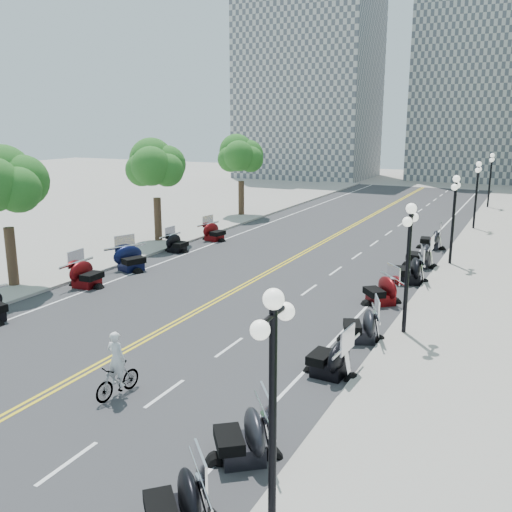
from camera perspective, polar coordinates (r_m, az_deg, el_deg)
The scene contains 48 objects.
ground at distance 22.55m, azimuth -9.89°, elevation -7.62°, with size 160.00×160.00×0.00m, color gray.
road at distance 30.76m, azimuth 1.11°, elevation -1.69°, with size 16.00×90.00×0.01m, color #333335.
centerline_yellow_a at distance 30.80m, azimuth 0.91°, elevation -1.65°, with size 0.12×90.00×0.00m, color yellow.
centerline_yellow_b at distance 30.71m, azimuth 1.32°, elevation -1.70°, with size 0.12×90.00×0.00m, color yellow.
edge_line_north at distance 28.72m, azimuth 12.76°, elevation -3.11°, with size 0.12×90.00×0.00m, color white.
edge_line_south at distance 33.89m, azimuth -8.72°, elevation -0.41°, with size 0.12×90.00×0.00m, color white.
lane_dash_4 at distance 15.23m, azimuth -18.32°, elevation -19.05°, with size 0.12×2.00×0.00m, color white.
lane_dash_5 at distance 17.86m, azimuth -9.11°, elevation -13.40°, with size 0.12×2.00×0.00m, color white.
lane_dash_6 at distance 20.92m, azimuth -2.70°, elevation -9.10°, with size 0.12×2.00×0.00m, color white.
lane_dash_7 at distance 24.26m, azimuth 1.90°, elevation -5.86°, with size 0.12×2.00×0.00m, color white.
lane_dash_8 at distance 27.78m, azimuth 5.33°, elevation -3.40°, with size 0.12×2.00×0.00m, color white.
lane_dash_9 at distance 31.41m, azimuth 7.97°, elevation -1.48°, with size 0.12×2.00×0.00m, color white.
lane_dash_10 at distance 35.12m, azimuth 10.05°, elevation 0.03°, with size 0.12×2.00×0.00m, color white.
lane_dash_11 at distance 38.89m, azimuth 11.73°, elevation 1.25°, with size 0.12×2.00×0.00m, color white.
lane_dash_12 at distance 42.70m, azimuth 13.11°, elevation 2.26°, with size 0.12×2.00×0.00m, color white.
lane_dash_13 at distance 46.55m, azimuth 14.27°, elevation 3.09°, with size 0.12×2.00×0.00m, color white.
lane_dash_14 at distance 50.41m, azimuth 15.25°, elevation 3.80°, with size 0.12×2.00×0.00m, color white.
lane_dash_15 at distance 54.30m, azimuth 16.09°, elevation 4.41°, with size 0.12×2.00×0.00m, color white.
lane_dash_16 at distance 58.20m, azimuth 16.82°, elevation 4.94°, with size 0.12×2.00×0.00m, color white.
lane_dash_17 at distance 62.12m, azimuth 17.46°, elevation 5.39°, with size 0.12×2.00×0.00m, color white.
lane_dash_18 at distance 66.04m, azimuth 18.03°, elevation 5.80°, with size 0.12×2.00×0.00m, color white.
lane_dash_19 at distance 69.97m, azimuth 18.53°, elevation 6.15°, with size 0.12×2.00×0.00m, color white.
sidewalk_north at distance 28.10m, azimuth 20.91°, elevation -3.92°, with size 5.00×90.00×0.15m, color #9E9991.
sidewalk_south at distance 36.34m, azimuth -14.03°, elevation 0.38°, with size 5.00×90.00×0.15m, color #9E9991.
distant_block_a at distance 84.76m, azimuth 5.34°, elevation 16.73°, with size 18.00×14.00×26.00m, color gray.
distant_block_b at distance 85.59m, azimuth 21.47°, elevation 17.21°, with size 16.00×12.00×30.00m, color gray.
street_lamp_1 at distance 11.15m, azimuth 1.68°, elevation -15.66°, with size 0.50×1.20×4.90m, color black, non-canonical shape.
street_lamp_2 at distance 21.94m, azimuth 14.91°, elevation -1.35°, with size 0.50×1.20×4.90m, color black, non-canonical shape.
street_lamp_3 at distance 33.56m, azimuth 19.11°, elevation 3.38°, with size 0.50×1.20×4.90m, color black, non-canonical shape.
street_lamp_4 at distance 45.38m, azimuth 21.15°, elevation 5.66°, with size 0.50×1.20×4.90m, color black, non-canonical shape.
street_lamp_5 at distance 57.27m, azimuth 22.36°, elevation 6.99°, with size 0.50×1.20×4.90m, color black, non-canonical shape.
tree_2 at distance 29.65m, azimuth -23.82°, elevation 5.95°, with size 4.80×4.80×9.20m, color #235619, non-canonical shape.
tree_3 at distance 38.42m, azimuth -9.98°, elevation 8.34°, with size 4.80×4.80×9.20m, color #235619, non-canonical shape.
tree_4 at distance 48.59m, azimuth -1.51°, elevation 9.55°, with size 4.80×4.80×9.20m, color #235619, non-canonical shape.
motorcycle_n_3 at distance 12.46m, azimuth -8.09°, elevation -22.97°, with size 1.87×1.87×1.31m, color black, non-canonical shape.
motorcycle_n_4 at distance 14.32m, azimuth -1.40°, elevation -17.29°, with size 2.02×2.02×1.41m, color black, non-canonical shape.
motorcycle_n_5 at distance 18.67m, azimuth 7.42°, elevation -9.79°, with size 1.99×1.99×1.39m, color black, non-canonical shape.
motorcycle_n_6 at distance 21.62m, azimuth 10.45°, elevation -6.64°, with size 1.96×1.96×1.37m, color black, non-canonical shape.
motorcycle_n_7 at distance 26.04m, azimuth 12.39°, elevation -3.21°, with size 2.03×2.03×1.42m, color #590A0C, non-canonical shape.
motorcycle_n_8 at distance 29.68m, azimuth 15.04°, elevation -1.21°, with size 2.17×2.17×1.52m, color black, non-canonical shape.
motorcycle_n_9 at distance 33.16m, azimuth 16.07°, elevation 0.21°, with size 2.13×2.13×1.49m, color black, non-canonical shape.
motorcycle_n_10 at distance 38.05m, azimuth 17.08°, elevation 1.71°, with size 1.96×1.96×1.37m, color black, non-canonical shape.
motorcycle_s_6 at distance 29.22m, azimuth -16.61°, elevation -1.60°, with size 2.08×2.08×1.46m, color #590A0C, non-canonical shape.
motorcycle_s_7 at distance 31.84m, azimuth -12.42°, elevation -0.08°, with size 2.18×2.18×1.52m, color black, non-canonical shape.
motorcycle_s_8 at distance 35.85m, azimuth -7.92°, elevation 1.39°, with size 1.80×1.80×1.26m, color black, non-canonical shape.
motorcycle_s_9 at distance 38.98m, azimuth -4.20°, elevation 2.53°, with size 1.96×1.96×1.37m, color #590A0C, non-canonical shape.
bicycle at distance 17.79m, azimuth -13.67°, elevation -11.96°, with size 0.48×1.69×1.02m, color #A51414.
cyclist_rider at distance 17.26m, azimuth -13.92°, elevation -7.90°, with size 0.61×0.40×1.69m, color white.
Camera 1 is at (12.64, -16.87, 8.02)m, focal length 40.00 mm.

